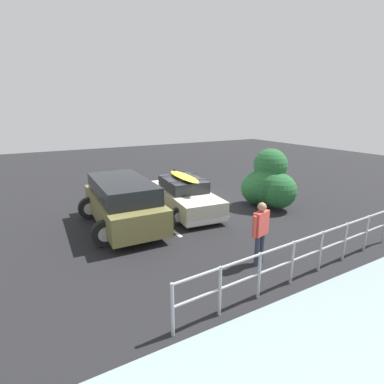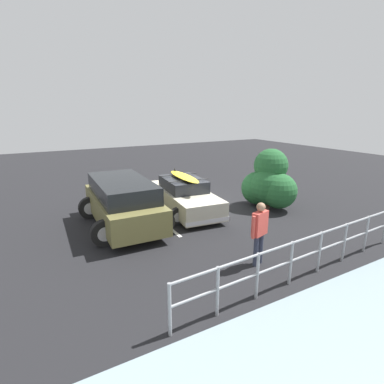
% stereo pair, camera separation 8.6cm
% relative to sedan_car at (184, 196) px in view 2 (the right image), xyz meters
% --- Properties ---
extents(ground_plane, '(44.00, 44.00, 0.02)m').
position_rel_sedan_car_xyz_m(ground_plane, '(-0.77, -0.24, -0.65)').
color(ground_plane, black).
rests_on(ground_plane, ground).
extents(parking_stripe, '(0.12, 4.47, 0.00)m').
position_rel_sedan_car_xyz_m(parking_stripe, '(1.33, 0.04, -0.64)').
color(parking_stripe, silver).
rests_on(parking_stripe, ground).
extents(sedan_car, '(2.58, 4.46, 1.61)m').
position_rel_sedan_car_xyz_m(sedan_car, '(0.00, 0.00, 0.00)').
color(sedan_car, '#B7B29E').
rests_on(sedan_car, ground).
extents(suv_car, '(2.80, 4.72, 1.69)m').
position_rel_sedan_car_xyz_m(suv_car, '(2.65, 0.38, 0.24)').
color(suv_car, brown).
rests_on(suv_car, ground).
extents(person_bystander, '(0.65, 0.33, 1.73)m').
position_rel_sedan_car_xyz_m(person_bystander, '(0.32, 4.85, 0.40)').
color(person_bystander, '#33384C').
rests_on(person_bystander, ground).
extents(railing_fence, '(7.55, 0.45, 1.09)m').
position_rel_sedan_car_xyz_m(railing_fence, '(-0.24, 5.91, 0.05)').
color(railing_fence, gray).
rests_on(railing_fence, ground).
extents(bush_near_left, '(1.74, 2.40, 2.47)m').
position_rel_sedan_car_xyz_m(bush_near_left, '(-3.27, 1.26, 0.39)').
color(bush_near_left, brown).
rests_on(bush_near_left, ground).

